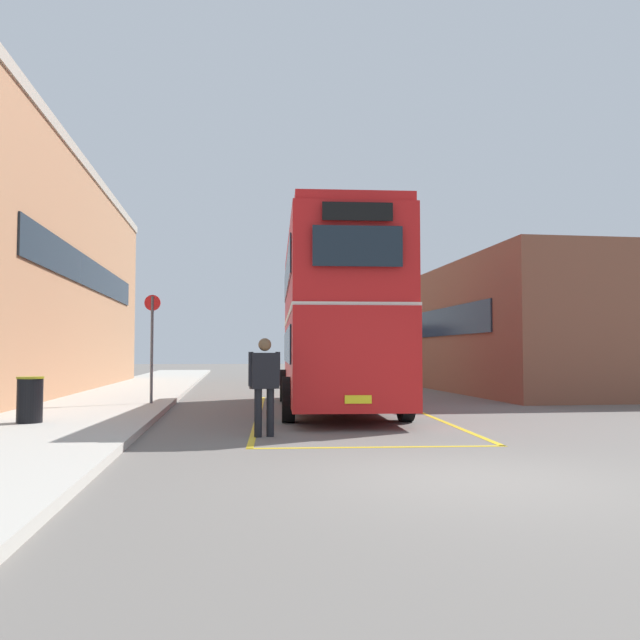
% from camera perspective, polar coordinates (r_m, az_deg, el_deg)
% --- Properties ---
extents(ground_plane, '(135.60, 135.60, 0.00)m').
position_cam_1_polar(ground_plane, '(22.23, -0.47, -6.86)').
color(ground_plane, '#66605B').
extents(sidewalk_left, '(4.00, 57.60, 0.14)m').
position_cam_1_polar(sidewalk_left, '(24.70, -16.44, -6.18)').
color(sidewalk_left, '#B2ADA3').
rests_on(sidewalk_left, ground).
extents(brick_building_left, '(5.73, 22.56, 8.49)m').
position_cam_1_polar(brick_building_left, '(26.51, -25.54, 3.27)').
color(brick_building_left, '#AD7A56').
rests_on(brick_building_left, ground).
extents(depot_building_right, '(8.07, 17.93, 4.99)m').
position_cam_1_polar(depot_building_right, '(29.34, 17.04, -0.90)').
color(depot_building_right, brown).
rests_on(depot_building_right, ground).
extents(double_decker_bus, '(3.36, 9.99, 4.75)m').
position_cam_1_polar(double_decker_bus, '(17.35, 1.29, 0.34)').
color(double_decker_bus, black).
rests_on(double_decker_bus, ground).
extents(single_deck_bus, '(3.56, 8.90, 3.02)m').
position_cam_1_polar(single_deck_bus, '(37.36, 2.34, -2.75)').
color(single_deck_bus, black).
rests_on(single_deck_bus, ground).
extents(pedestrian_boarding, '(0.59, 0.33, 1.79)m').
position_cam_1_polar(pedestrian_boarding, '(11.81, -4.95, -5.22)').
color(pedestrian_boarding, black).
rests_on(pedestrian_boarding, ground).
extents(litter_bin, '(0.52, 0.52, 0.91)m').
position_cam_1_polar(litter_bin, '(14.09, -24.30, -6.44)').
color(litter_bin, black).
rests_on(litter_bin, sidewalk_left).
extents(bus_stop_sign, '(0.44, 0.08, 2.99)m').
position_cam_1_polar(bus_stop_sign, '(18.37, -14.65, -1.60)').
color(bus_stop_sign, '#4C4C51').
rests_on(bus_stop_sign, sidewalk_left).
extents(bay_marking_yellow, '(5.05, 12.12, 0.01)m').
position_cam_1_polar(bay_marking_yellow, '(15.54, 2.20, -8.54)').
color(bay_marking_yellow, gold).
rests_on(bay_marking_yellow, ground).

